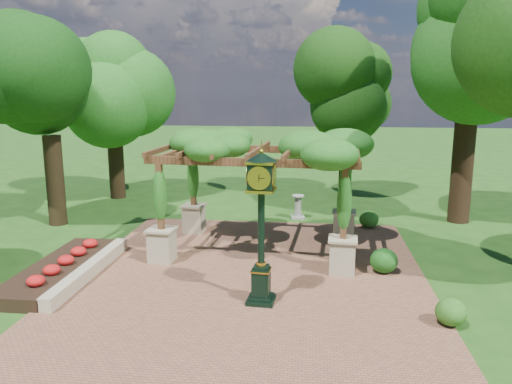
# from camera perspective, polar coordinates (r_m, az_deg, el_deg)

# --- Properties ---
(ground) EXTENTS (120.00, 120.00, 0.00)m
(ground) POSITION_cam_1_polar(r_m,az_deg,el_deg) (13.66, -1.20, -11.22)
(ground) COLOR #1E4714
(ground) RESTS_ON ground
(brick_plaza) EXTENTS (10.00, 12.00, 0.04)m
(brick_plaza) POSITION_cam_1_polar(r_m,az_deg,el_deg) (14.58, -0.67, -9.62)
(brick_plaza) COLOR brown
(brick_plaza) RESTS_ON ground
(border_wall) EXTENTS (0.35, 5.00, 0.40)m
(border_wall) POSITION_cam_1_polar(r_m,az_deg,el_deg) (15.30, -18.48, -8.48)
(border_wall) COLOR #C6B793
(border_wall) RESTS_ON ground
(flower_bed) EXTENTS (1.50, 5.00, 0.36)m
(flower_bed) POSITION_cam_1_polar(r_m,az_deg,el_deg) (15.70, -21.48, -8.26)
(flower_bed) COLOR red
(flower_bed) RESTS_ON ground
(pedestal_clock) EXTENTS (0.83, 0.83, 3.89)m
(pedestal_clock) POSITION_cam_1_polar(r_m,az_deg,el_deg) (12.15, 0.61, -2.53)
(pedestal_clock) COLOR black
(pedestal_clock) RESTS_ON brick_plaza
(pergola) EXTENTS (6.69, 4.47, 4.04)m
(pergola) POSITION_cam_1_polar(r_m,az_deg,el_deg) (16.10, 0.34, 4.54)
(pergola) COLOR tan
(pergola) RESTS_ON brick_plaza
(sundial) EXTENTS (0.61, 0.61, 0.99)m
(sundial) POSITION_cam_1_polar(r_m,az_deg,el_deg) (20.89, 4.81, -1.87)
(sundial) COLOR gray
(sundial) RESTS_ON ground
(shrub_front) EXTENTS (0.78, 0.78, 0.63)m
(shrub_front) POSITION_cam_1_polar(r_m,az_deg,el_deg) (12.45, 21.38, -12.66)
(shrub_front) COLOR #2A5F1B
(shrub_front) RESTS_ON brick_plaza
(shrub_mid) EXTENTS (1.05, 1.05, 0.72)m
(shrub_mid) POSITION_cam_1_polar(r_m,az_deg,el_deg) (15.17, 14.41, -7.61)
(shrub_mid) COLOR #184B15
(shrub_mid) RESTS_ON brick_plaza
(shrub_back) EXTENTS (0.99, 0.99, 0.67)m
(shrub_back) POSITION_cam_1_polar(r_m,az_deg,el_deg) (19.84, 12.78, -3.02)
(shrub_back) COLOR #2B641C
(shrub_back) RESTS_ON brick_plaza
(tree_west_near) EXTENTS (4.34, 4.34, 9.18)m
(tree_west_near) POSITION_cam_1_polar(r_m,az_deg,el_deg) (20.93, -22.95, 13.47)
(tree_west_near) COLOR black
(tree_west_near) RESTS_ON ground
(tree_west_far) EXTENTS (4.37, 4.37, 8.15)m
(tree_west_far) POSITION_cam_1_polar(r_m,az_deg,el_deg) (25.32, -16.17, 11.83)
(tree_west_far) COLOR black
(tree_west_far) RESTS_ON ground
(tree_north) EXTENTS (3.57, 3.57, 7.61)m
(tree_north) POSITION_cam_1_polar(r_m,az_deg,el_deg) (25.44, 10.49, 11.23)
(tree_north) COLOR #362615
(tree_north) RESTS_ON ground
(tree_east_far) EXTENTS (5.11, 5.11, 11.00)m
(tree_east_far) POSITION_cam_1_polar(r_m,az_deg,el_deg) (21.52, 23.65, 16.68)
(tree_east_far) COLOR #301D12
(tree_east_far) RESTS_ON ground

